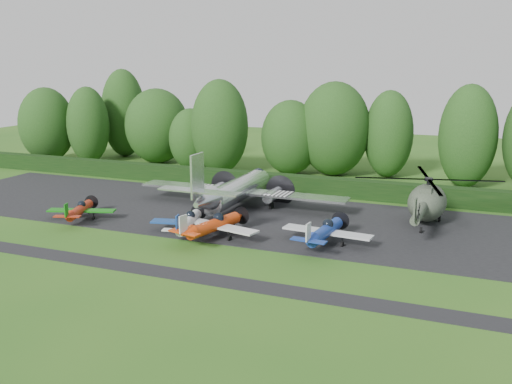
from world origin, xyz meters
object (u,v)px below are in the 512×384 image
at_px(light_plane_orange, 214,225).
at_px(transport_plane, 236,190).
at_px(light_plane_red, 80,210).
at_px(light_plane_white, 189,222).
at_px(light_plane_blue, 325,231).
at_px(helicopter, 427,199).

bearing_deg(light_plane_orange, transport_plane, 90.05).
bearing_deg(light_plane_red, light_plane_orange, 16.55).
height_order(transport_plane, light_plane_orange, transport_plane).
relative_size(light_plane_white, light_plane_blue, 0.92).
height_order(light_plane_red, light_plane_white, light_plane_white).
relative_size(light_plane_white, light_plane_orange, 0.90).
relative_size(transport_plane, helicopter, 1.44).
bearing_deg(light_plane_orange, helicopter, 22.69).
relative_size(light_plane_red, light_plane_orange, 0.83).
bearing_deg(light_plane_orange, light_plane_blue, -2.09).
xyz_separation_m(transport_plane, light_plane_white, (-0.32, -9.07, -0.87)).
height_order(transport_plane, helicopter, transport_plane).
relative_size(transport_plane, light_plane_red, 3.33).
relative_size(transport_plane, light_plane_orange, 2.77).
bearing_deg(transport_plane, light_plane_red, -142.51).
xyz_separation_m(light_plane_white, light_plane_orange, (2.57, -0.41, 0.12)).
relative_size(light_plane_orange, light_plane_blue, 1.03).
xyz_separation_m(light_plane_blue, helicopter, (6.81, 9.67, 1.08)).
bearing_deg(light_plane_red, light_plane_white, 18.22).
distance_m(light_plane_red, light_plane_orange, 13.98).
distance_m(transport_plane, light_plane_orange, 9.77).
bearing_deg(light_plane_orange, light_plane_white, 157.56).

